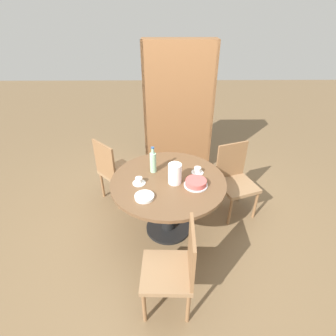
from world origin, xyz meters
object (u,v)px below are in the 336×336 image
Objects in this scene: chair_a at (115,170)px; chair_c at (235,179)px; cup_a at (198,171)px; cup_b at (139,181)px; bookshelf at (178,112)px; coffee_pot at (175,173)px; water_bottle at (153,162)px; cake_main at (196,183)px; chair_b at (175,268)px.

chair_a and chair_c have the same top height.
cup_a is 0.66m from cup_b.
bookshelf reaches higher than chair_c.
coffee_pot is 0.38m from cup_b.
cup_b is (-0.14, -0.23, -0.10)m from water_bottle.
cake_main is (0.97, -0.69, 0.28)m from chair_a.
cup_b is at bearing -179.22° from chair_c.
water_bottle is at bearing 137.27° from coffee_pot.
chair_a is at bearing 46.43° from bookshelf.
chair_b is at bearing 87.03° from bookshelf.
bookshelf is 14.10× the size of cup_b.
bookshelf is 1.59m from cake_main.
cup_a is (0.04, 0.24, -0.00)m from cake_main.
cup_b is (-1.13, -0.42, 0.27)m from chair_c.
water_bottle reaches higher than chair_a.
bookshelf reaches higher than chair_b.
water_bottle is at bearing -167.56° from chair_b.
cup_b is (0.38, -0.64, 0.27)m from chair_a.
coffee_pot is (0.75, -0.63, 0.36)m from chair_a.
coffee_pot is 1.93× the size of cup_b.
bookshelf is 1.35m from water_bottle.
cup_a is 1.00× the size of cup_b.
bookshelf is at bearing 178.68° from chair_b.
chair_c is at bearing 24.16° from cup_a.
chair_a reaches higher than cup_a.
cake_main is at bearing -31.40° from water_bottle.
bookshelf is at bearing 94.27° from cake_main.
coffee_pot reaches higher than chair_b.
chair_a is at bearing 141.58° from water_bottle.
cake_main is at bearing -170.69° from chair_a.
chair_c is 2.95× the size of water_bottle.
cup_a is (0.26, 0.18, -0.09)m from coffee_pot.
chair_a is 2.95× the size of water_bottle.
chair_c is at bearing 20.24° from cup_b.
water_bottle is 0.50m from cup_a.
cup_b is at bearing 175.62° from cake_main.
bookshelf is at bearing 101.23° from chair_c.
coffee_pot is at bearing 86.35° from bookshelf.
chair_b reaches higher than cake_main.
coffee_pot reaches higher than cake_main.
chair_b is at bearing -67.75° from cup_b.
chair_b is 1.49m from chair_c.
cake_main is at bearing 94.27° from bookshelf.
bookshelf is at bearing -88.92° from chair_a.
water_bottle is 0.53m from cake_main.
chair_b is at bearing -79.22° from water_bottle.
chair_b is at bearing -91.76° from coffee_pot.
chair_a is 1.65m from chair_b.
chair_b reaches higher than cup_b.
chair_c is at bearing 10.89° from water_bottle.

